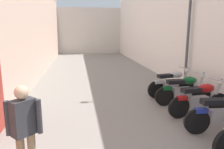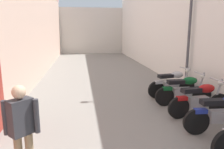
# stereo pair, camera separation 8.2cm
# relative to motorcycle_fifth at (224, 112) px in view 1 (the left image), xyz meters

# --- Properties ---
(ground_plane) EXTENTS (38.35, 38.35, 0.00)m
(ground_plane) POSITION_rel_motorcycle_fifth_xyz_m (-2.09, 4.22, -0.50)
(ground_plane) COLOR gray
(building_right) EXTENTS (0.45, 22.35, 5.73)m
(building_right) POSITION_rel_motorcycle_fifth_xyz_m (1.14, 6.22, 2.36)
(building_right) COLOR silver
(building_right) RESTS_ON ground
(building_far_end) EXTENTS (9.06, 2.00, 4.41)m
(building_far_end) POSITION_rel_motorcycle_fifth_xyz_m (-2.09, 18.40, 1.70)
(building_far_end) COLOR beige
(building_far_end) RESTS_ON ground
(motorcycle_fifth) EXTENTS (1.85, 0.58, 1.04)m
(motorcycle_fifth) POSITION_rel_motorcycle_fifth_xyz_m (0.00, 0.00, 0.00)
(motorcycle_fifth) COLOR black
(motorcycle_fifth) RESTS_ON ground
(motorcycle_sixth) EXTENTS (1.85, 0.58, 1.04)m
(motorcycle_sixth) POSITION_rel_motorcycle_fifth_xyz_m (-0.00, 1.00, 0.00)
(motorcycle_sixth) COLOR black
(motorcycle_sixth) RESTS_ON ground
(motorcycle_seventh) EXTENTS (1.85, 0.58, 1.04)m
(motorcycle_seventh) POSITION_rel_motorcycle_fifth_xyz_m (0.00, 1.94, 0.00)
(motorcycle_seventh) COLOR black
(motorcycle_seventh) RESTS_ON ground
(motorcycle_eighth) EXTENTS (1.84, 0.58, 1.04)m
(motorcycle_eighth) POSITION_rel_motorcycle_fifth_xyz_m (-0.00, 2.83, 0.00)
(motorcycle_eighth) COLOR black
(motorcycle_eighth) RESTS_ON ground
(pedestrian_mid_alley) EXTENTS (0.52, 0.38, 1.57)m
(pedestrian_mid_alley) POSITION_rel_motorcycle_fifth_xyz_m (-4.06, -1.08, 0.42)
(pedestrian_mid_alley) COLOR #8C7251
(pedestrian_mid_alley) RESTS_ON ground
(street_lamp) EXTENTS (0.79, 0.18, 5.14)m
(street_lamp) POSITION_rel_motorcycle_fifth_xyz_m (0.71, 3.39, 2.48)
(street_lamp) COLOR #47474C
(street_lamp) RESTS_ON ground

